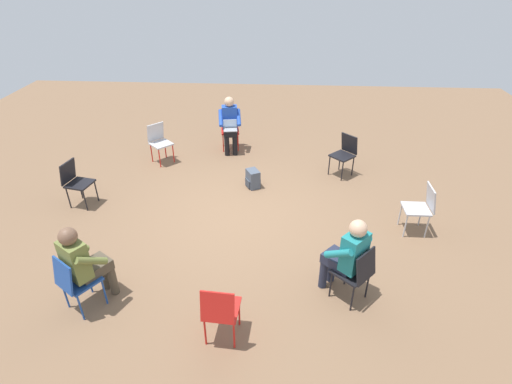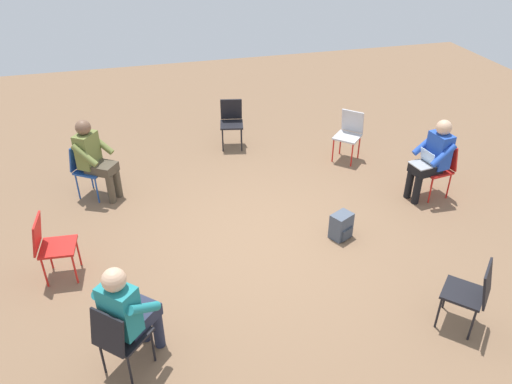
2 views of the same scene
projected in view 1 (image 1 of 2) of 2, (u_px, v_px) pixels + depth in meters
The scene contains 13 objects.
ground_plane at pixel (239, 216), 7.00m from camera, with size 16.24×16.24×0.00m, color brown.
chair_southeast at pixel (345, 152), 8.07m from camera, with size 0.58×0.58×0.85m.
chair_northeast at pixel (159, 140), 8.58m from camera, with size 0.58×0.58×0.85m.
chair_west at pixel (220, 310), 4.52m from camera, with size 0.47×0.43×0.85m.
chair_north at pixel (76, 180), 7.08m from camera, with size 0.47×0.51×0.85m.
chair_south at pixel (421, 206), 6.37m from camera, with size 0.40×0.44×0.85m.
chair_east at pixel (230, 127), 9.21m from camera, with size 0.49×0.46×0.85m.
chair_southwest at pixel (356, 271), 5.06m from camera, with size 0.58×0.59×0.85m.
chair_northwest at pixel (75, 280), 4.93m from camera, with size 0.58×0.57×0.85m.
person_with_laptop at pixel (230, 122), 8.96m from camera, with size 0.56×0.54×1.24m.
person_in_teal at pixel (347, 253), 5.06m from camera, with size 0.63×0.63×1.24m.
person_in_olive at pixel (83, 261), 4.94m from camera, with size 0.63×0.63×1.24m.
backpack_near_laptop_user at pixel (253, 180), 7.79m from camera, with size 0.34×0.31×0.36m.
Camera 1 is at (-5.75, -0.65, 3.97)m, focal length 28.00 mm.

